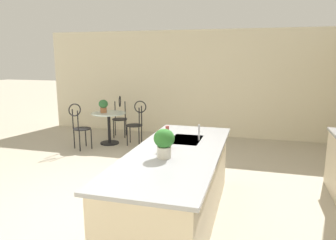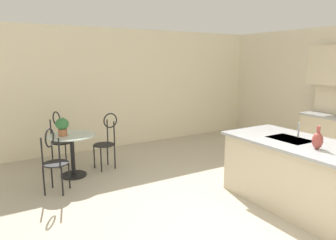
# 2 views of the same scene
# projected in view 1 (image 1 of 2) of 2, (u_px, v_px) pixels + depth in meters

# --- Properties ---
(ground_plane) EXTENTS (40.00, 40.00, 0.00)m
(ground_plane) POSITION_uv_depth(u_px,v_px,m) (123.00, 202.00, 4.53)
(ground_plane) COLOR #B2A893
(wall_left_window) EXTENTS (0.12, 7.80, 2.70)m
(wall_left_window) POSITION_uv_depth(u_px,v_px,m) (187.00, 83.00, 8.29)
(wall_left_window) COLOR beige
(wall_left_window) RESTS_ON ground
(kitchen_island) EXTENTS (2.80, 1.06, 0.92)m
(kitchen_island) POSITION_uv_depth(u_px,v_px,m) (176.00, 186.00, 3.93)
(kitchen_island) COLOR beige
(kitchen_island) RESTS_ON ground
(bistro_table) EXTENTS (0.80, 0.80, 0.74)m
(bistro_table) POSITION_uv_depth(u_px,v_px,m) (109.00, 125.00, 7.49)
(bistro_table) COLOR black
(bistro_table) RESTS_ON ground
(chair_near_window) EXTENTS (0.53, 0.53, 1.04)m
(chair_near_window) POSITION_uv_depth(u_px,v_px,m) (80.00, 124.00, 7.01)
(chair_near_window) COLOR black
(chair_near_window) RESTS_ON ground
(chair_by_island) EXTENTS (0.43, 0.51, 1.04)m
(chair_by_island) POSITION_uv_depth(u_px,v_px,m) (137.00, 121.00, 7.39)
(chair_by_island) COLOR black
(chair_by_island) RESTS_ON ground
(chair_toward_desk) EXTENTS (0.52, 0.47, 1.04)m
(chair_toward_desk) POSITION_uv_depth(u_px,v_px,m) (120.00, 115.00, 8.17)
(chair_toward_desk) COLOR black
(chair_toward_desk) RESTS_ON ground
(sink_faucet) EXTENTS (0.02, 0.02, 0.22)m
(sink_faucet) POSITION_uv_depth(u_px,v_px,m) (199.00, 132.00, 4.29)
(sink_faucet) COLOR #B2B5BA
(sink_faucet) RESTS_ON kitchen_island
(potted_plant_on_table) EXTENTS (0.22, 0.22, 0.31)m
(potted_plant_on_table) POSITION_uv_depth(u_px,v_px,m) (103.00, 105.00, 7.45)
(potted_plant_on_table) COLOR #9E603D
(potted_plant_on_table) RESTS_ON bistro_table
(potted_plant_counter_near) EXTENTS (0.23, 0.23, 0.33)m
(potted_plant_counter_near) POSITION_uv_depth(u_px,v_px,m) (164.00, 141.00, 3.54)
(potted_plant_counter_near) COLOR beige
(potted_plant_counter_near) RESTS_ON kitchen_island
(vase_on_counter) EXTENTS (0.13, 0.13, 0.29)m
(vase_on_counter) POSITION_uv_depth(u_px,v_px,m) (167.00, 140.00, 3.90)
(vase_on_counter) COLOR #993D38
(vase_on_counter) RESTS_ON kitchen_island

